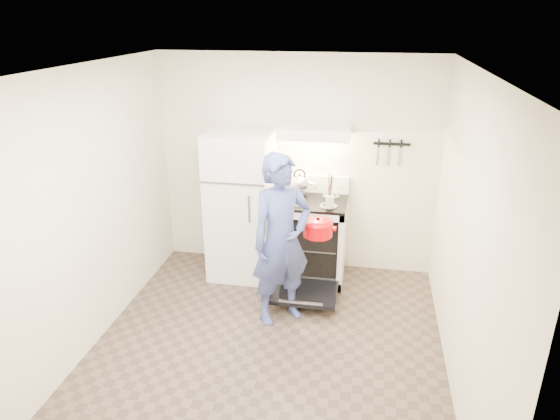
% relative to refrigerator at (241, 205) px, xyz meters
% --- Properties ---
extents(floor, '(3.60, 3.60, 0.00)m').
position_rel_refrigerator_xyz_m(floor, '(0.58, -1.45, -0.85)').
color(floor, '#4F4236').
rests_on(floor, ground).
extents(back_wall, '(3.20, 0.02, 2.50)m').
position_rel_refrigerator_xyz_m(back_wall, '(0.58, 0.35, 0.40)').
color(back_wall, beige).
rests_on(back_wall, ground).
extents(refrigerator, '(0.70, 0.70, 1.70)m').
position_rel_refrigerator_xyz_m(refrigerator, '(0.00, 0.00, 0.00)').
color(refrigerator, white).
rests_on(refrigerator, floor).
extents(stove_body, '(0.76, 0.65, 0.92)m').
position_rel_refrigerator_xyz_m(stove_body, '(0.81, 0.02, -0.39)').
color(stove_body, white).
rests_on(stove_body, floor).
extents(cooktop, '(0.76, 0.65, 0.03)m').
position_rel_refrigerator_xyz_m(cooktop, '(0.81, 0.02, 0.09)').
color(cooktop, black).
rests_on(cooktop, stove_body).
extents(backsplash, '(0.76, 0.07, 0.20)m').
position_rel_refrigerator_xyz_m(backsplash, '(0.81, 0.31, 0.20)').
color(backsplash, white).
rests_on(backsplash, cooktop).
extents(oven_door, '(0.70, 0.54, 0.04)m').
position_rel_refrigerator_xyz_m(oven_door, '(0.81, -0.57, -0.72)').
color(oven_door, black).
rests_on(oven_door, floor).
extents(oven_rack, '(0.60, 0.52, 0.01)m').
position_rel_refrigerator_xyz_m(oven_rack, '(0.81, 0.02, -0.41)').
color(oven_rack, slate).
rests_on(oven_rack, stove_body).
extents(range_hood, '(0.76, 0.50, 0.12)m').
position_rel_refrigerator_xyz_m(range_hood, '(0.81, 0.10, 0.86)').
color(range_hood, white).
rests_on(range_hood, back_wall).
extents(knife_strip, '(0.40, 0.02, 0.03)m').
position_rel_refrigerator_xyz_m(knife_strip, '(1.63, 0.33, 0.70)').
color(knife_strip, black).
rests_on(knife_strip, back_wall).
extents(pizza_stone, '(0.30, 0.30, 0.02)m').
position_rel_refrigerator_xyz_m(pizza_stone, '(0.83, -0.02, -0.40)').
color(pizza_stone, '#987251').
rests_on(pizza_stone, oven_rack).
extents(tea_kettle, '(0.26, 0.21, 0.31)m').
position_rel_refrigerator_xyz_m(tea_kettle, '(0.64, 0.16, 0.26)').
color(tea_kettle, silver).
rests_on(tea_kettle, cooktop).
extents(utensil_jar, '(0.12, 0.12, 0.13)m').
position_rel_refrigerator_xyz_m(utensil_jar, '(1.02, -0.24, 0.20)').
color(utensil_jar, silver).
rests_on(utensil_jar, cooktop).
extents(person, '(0.75, 0.71, 1.72)m').
position_rel_refrigerator_xyz_m(person, '(0.62, -0.87, 0.01)').
color(person, navy).
rests_on(person, floor).
extents(dutch_oven, '(0.36, 0.29, 0.23)m').
position_rel_refrigerator_xyz_m(dutch_oven, '(0.94, -0.65, 0.05)').
color(dutch_oven, '#C60308').
rests_on(dutch_oven, person).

